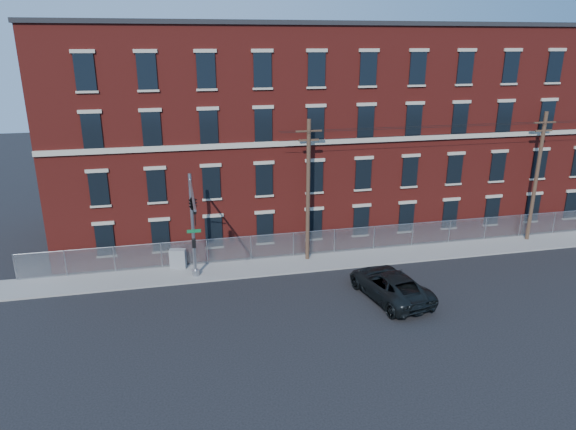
% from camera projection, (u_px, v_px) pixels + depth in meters
% --- Properties ---
extents(ground, '(140.00, 140.00, 0.00)m').
position_uv_depth(ground, '(299.00, 298.00, 31.71)').
color(ground, black).
rests_on(ground, ground).
extents(sidewalk, '(65.00, 3.00, 0.12)m').
position_uv_depth(sidewalk, '(438.00, 251.00, 38.80)').
color(sidewalk, gray).
rests_on(sidewalk, ground).
extents(mill_building, '(55.30, 14.32, 16.30)m').
position_uv_depth(mill_building, '(396.00, 125.00, 44.50)').
color(mill_building, maroon).
rests_on(mill_building, ground).
extents(chain_link_fence, '(59.06, 0.06, 1.85)m').
position_uv_depth(chain_link_fence, '(431.00, 233.00, 39.68)').
color(chain_link_fence, '#A5A8AD').
rests_on(chain_link_fence, ground).
extents(traffic_signal_mast, '(0.90, 6.75, 7.00)m').
position_uv_depth(traffic_signal_mast, '(193.00, 211.00, 30.78)').
color(traffic_signal_mast, '#9EA0A5').
rests_on(traffic_signal_mast, ground).
extents(utility_pole_near, '(1.80, 0.28, 10.00)m').
position_uv_depth(utility_pole_near, '(308.00, 189.00, 35.61)').
color(utility_pole_near, '#4E3627').
rests_on(utility_pole_near, ground).
extents(utility_pole_mid, '(1.80, 0.28, 10.00)m').
position_uv_depth(utility_pole_mid, '(537.00, 175.00, 39.33)').
color(utility_pole_mid, '#4E3627').
rests_on(utility_pole_mid, ground).
extents(overhead_wires, '(40.00, 0.62, 0.62)m').
position_uv_depth(overhead_wires, '(545.00, 125.00, 38.13)').
color(overhead_wires, black).
rests_on(overhead_wires, ground).
extents(pickup_truck, '(3.97, 6.68, 1.74)m').
position_uv_depth(pickup_truck, '(390.00, 285.00, 31.54)').
color(pickup_truck, black).
rests_on(pickup_truck, ground).
extents(utility_cabinet, '(1.18, 0.78, 1.35)m').
position_uv_depth(utility_cabinet, '(178.00, 259.00, 35.54)').
color(utility_cabinet, slate).
rests_on(utility_cabinet, sidewalk).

